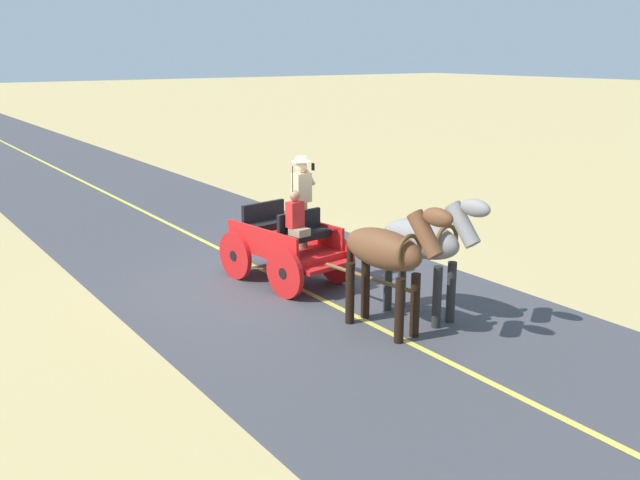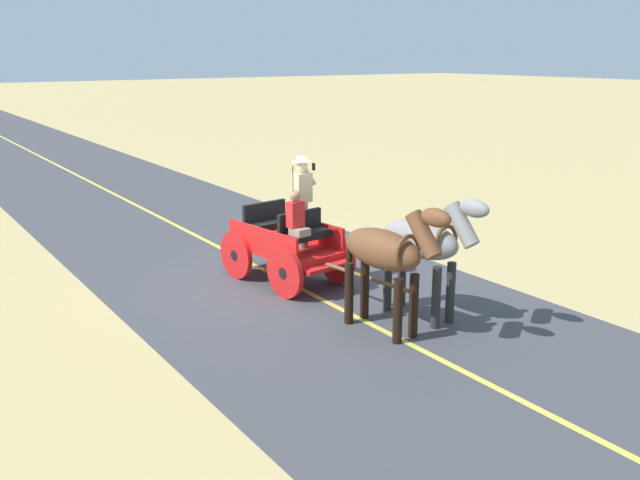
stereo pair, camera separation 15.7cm
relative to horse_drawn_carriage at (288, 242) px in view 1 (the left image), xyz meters
name	(u,v)px [view 1 (the left image)]	position (x,y,z in m)	size (l,w,h in m)	color
ground_plane	(276,277)	(0.06, -0.39, -0.82)	(200.00, 200.00, 0.00)	tan
road_surface	(276,277)	(0.06, -0.39, -0.81)	(6.73, 160.00, 0.01)	#424247
road_centre_stripe	(276,277)	(0.06, -0.39, -0.81)	(0.12, 160.00, 0.00)	#DBCC4C
horse_drawn_carriage	(288,242)	(0.00, 0.00, 0.00)	(1.72, 4.51, 2.50)	red
horse_near_side	(426,243)	(-0.86, 2.94, 0.51)	(0.74, 2.14, 2.21)	gray
horse_off_side	(388,253)	(0.06, 3.06, 0.51)	(0.75, 2.15, 2.21)	brown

